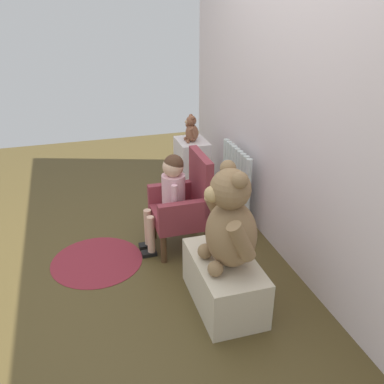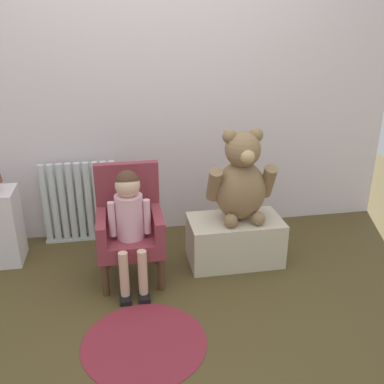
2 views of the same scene
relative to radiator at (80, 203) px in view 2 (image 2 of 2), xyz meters
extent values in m
plane|color=#493B1D|center=(0.54, -1.09, -0.31)|extent=(6.00, 6.00, 0.00)
cube|color=silver|center=(0.54, 0.12, 0.89)|extent=(3.80, 0.05, 2.40)
cylinder|color=silver|center=(-0.25, 0.00, 0.01)|extent=(0.05, 0.05, 0.60)
cylinder|color=silver|center=(-0.19, 0.00, 0.01)|extent=(0.05, 0.05, 0.60)
cylinder|color=silver|center=(-0.12, 0.00, 0.01)|extent=(0.05, 0.05, 0.60)
cylinder|color=silver|center=(-0.06, 0.00, 0.01)|extent=(0.05, 0.05, 0.60)
cylinder|color=silver|center=(0.00, 0.00, 0.01)|extent=(0.05, 0.05, 0.60)
cylinder|color=silver|center=(0.06, 0.00, 0.01)|extent=(0.05, 0.05, 0.60)
cylinder|color=silver|center=(0.12, 0.00, 0.01)|extent=(0.05, 0.05, 0.60)
cylinder|color=silver|center=(0.19, 0.00, 0.01)|extent=(0.05, 0.05, 0.60)
cylinder|color=silver|center=(0.25, 0.00, 0.01)|extent=(0.05, 0.05, 0.60)
cube|color=silver|center=(0.00, 0.00, -0.30)|extent=(0.56, 0.05, 0.02)
cube|color=brown|center=(0.34, -0.59, -0.04)|extent=(0.41, 0.39, 0.10)
cube|color=brown|center=(0.34, -0.42, 0.22)|extent=(0.41, 0.06, 0.42)
cube|color=brown|center=(0.17, -0.59, 0.08)|extent=(0.06, 0.39, 0.14)
cube|color=brown|center=(0.52, -0.59, 0.08)|extent=(0.06, 0.39, 0.14)
cylinder|color=#4C331E|center=(0.17, -0.75, -0.20)|extent=(0.04, 0.04, 0.22)
cylinder|color=#4C331E|center=(0.51, -0.75, -0.20)|extent=(0.04, 0.04, 0.22)
cylinder|color=#4C331E|center=(0.17, -0.43, -0.20)|extent=(0.04, 0.04, 0.22)
cylinder|color=#4C331E|center=(0.51, -0.43, -0.20)|extent=(0.04, 0.04, 0.22)
cylinder|color=beige|center=(0.34, -0.63, 0.15)|extent=(0.17, 0.17, 0.28)
sphere|color=#D8AD8E|center=(0.34, -0.63, 0.36)|extent=(0.15, 0.15, 0.15)
sphere|color=#472D1E|center=(0.34, -0.62, 0.37)|extent=(0.14, 0.14, 0.14)
cylinder|color=#D8AD8E|center=(0.29, -0.82, -0.13)|extent=(0.06, 0.06, 0.29)
cube|color=black|center=(0.29, -0.84, -0.29)|extent=(0.07, 0.11, 0.03)
cylinder|color=#D8AD8E|center=(0.40, -0.82, -0.13)|extent=(0.06, 0.06, 0.29)
cube|color=black|center=(0.40, -0.84, -0.29)|extent=(0.07, 0.11, 0.03)
cylinder|color=beige|center=(0.24, -0.65, 0.15)|extent=(0.04, 0.04, 0.22)
cylinder|color=beige|center=(0.45, -0.65, 0.15)|extent=(0.04, 0.04, 0.22)
cube|color=beige|center=(1.06, -0.50, -0.15)|extent=(0.63, 0.36, 0.32)
ellipsoid|color=olive|center=(1.09, -0.48, 0.21)|extent=(0.34, 0.29, 0.40)
sphere|color=olive|center=(1.09, -0.49, 0.50)|extent=(0.23, 0.23, 0.23)
sphere|color=tan|center=(1.09, -0.60, 0.48)|extent=(0.09, 0.09, 0.09)
sphere|color=olive|center=(1.00, -0.48, 0.58)|extent=(0.09, 0.09, 0.09)
sphere|color=olive|center=(1.17, -0.48, 0.58)|extent=(0.09, 0.09, 0.09)
cylinder|color=olive|center=(0.90, -0.49, 0.27)|extent=(0.09, 0.18, 0.25)
cylinder|color=olive|center=(1.27, -0.49, 0.27)|extent=(0.09, 0.18, 0.25)
sphere|color=olive|center=(0.99, -0.60, 0.05)|extent=(0.09, 0.09, 0.09)
sphere|color=olive|center=(1.18, -0.60, 0.05)|extent=(0.09, 0.09, 0.09)
cylinder|color=maroon|center=(0.37, -1.22, -0.30)|extent=(0.66, 0.66, 0.01)
camera|label=1|loc=(3.06, -1.30, 1.49)|focal=40.00mm
camera|label=2|loc=(0.30, -3.02, 1.27)|focal=40.00mm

